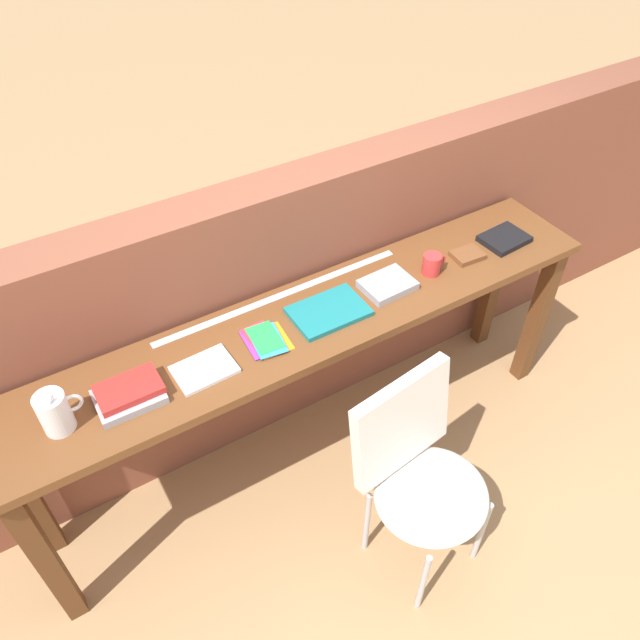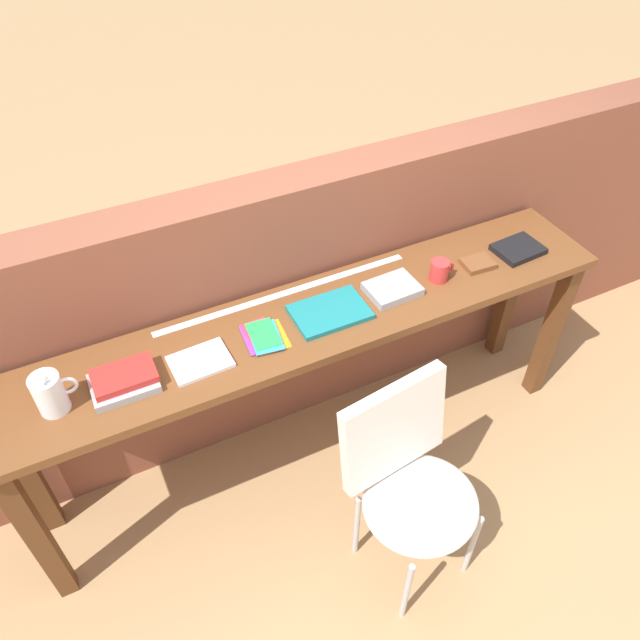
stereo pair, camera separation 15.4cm
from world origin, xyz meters
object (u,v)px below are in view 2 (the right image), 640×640
object	(u,v)px
chair_white_moulded	(411,478)
book_repair_rightmost	(518,249)
mug	(440,271)
book_stack_leftmost	(124,380)
leather_journal_brown	(478,264)
book_open_centre	(330,312)
pamphlet_pile_colourful	(264,336)
magazine_cycling	(200,362)
pitcher_white	(50,393)

from	to	relation	value
chair_white_moulded	book_repair_rightmost	xyz separation A→B (m)	(0.87, 0.58, 0.37)
chair_white_moulded	mug	bearing A→B (deg)	51.65
mug	book_stack_leftmost	bearing A→B (deg)	-179.92
mug	book_repair_rightmost	xyz separation A→B (m)	(0.41, 0.00, -0.03)
leather_journal_brown	book_stack_leftmost	bearing A→B (deg)	-175.92
book_open_centre	leather_journal_brown	world-z (taller)	leather_journal_brown
leather_journal_brown	pamphlet_pile_colourful	bearing A→B (deg)	-176.24
chair_white_moulded	book_open_centre	bearing A→B (deg)	93.99
pamphlet_pile_colourful	leather_journal_brown	world-z (taller)	leather_journal_brown
book_repair_rightmost	book_stack_leftmost	bearing A→B (deg)	176.54
pamphlet_pile_colourful	leather_journal_brown	xyz separation A→B (m)	(0.97, -0.00, 0.00)
book_stack_leftmost	magazine_cycling	distance (m)	0.27
chair_white_moulded	pitcher_white	bearing A→B (deg)	151.55
mug	leather_journal_brown	bearing A→B (deg)	0.09
mug	book_open_centre	bearing A→B (deg)	178.90
leather_journal_brown	book_repair_rightmost	distance (m)	0.22
mug	book_repair_rightmost	world-z (taller)	mug
book_open_centre	book_repair_rightmost	distance (m)	0.91
book_repair_rightmost	book_open_centre	bearing A→B (deg)	175.98
pitcher_white	magazine_cycling	xyz separation A→B (m)	(0.50, -0.02, -0.07)
pitcher_white	book_open_centre	xyz separation A→B (m)	(1.03, 0.01, -0.07)
pitcher_white	pamphlet_pile_colourful	xyz separation A→B (m)	(0.75, 0.00, -0.07)
book_stack_leftmost	pamphlet_pile_colourful	xyz separation A→B (m)	(0.52, 0.01, -0.02)
leather_journal_brown	book_open_centre	bearing A→B (deg)	-176.76
book_open_centre	leather_journal_brown	bearing A→B (deg)	-0.34
book_stack_leftmost	leather_journal_brown	size ratio (longest dim) A/B	1.75
book_stack_leftmost	leather_journal_brown	xyz separation A→B (m)	(1.49, 0.00, -0.02)
book_stack_leftmost	mug	xyz separation A→B (m)	(1.30, 0.00, 0.02)
pamphlet_pile_colourful	book_repair_rightmost	world-z (taller)	book_repair_rightmost
chair_white_moulded	magazine_cycling	bearing A→B (deg)	135.52
pitcher_white	book_open_centre	distance (m)	1.03
mug	book_repair_rightmost	bearing A→B (deg)	0.48
pamphlet_pile_colourful	mug	size ratio (longest dim) A/B	1.80
pamphlet_pile_colourful	leather_journal_brown	distance (m)	0.97
book_repair_rightmost	mug	bearing A→B (deg)	176.84
chair_white_moulded	book_stack_leftmost	bearing A→B (deg)	145.51
pitcher_white	leather_journal_brown	distance (m)	1.73
chair_white_moulded	book_repair_rightmost	world-z (taller)	book_repair_rightmost
pitcher_white	leather_journal_brown	xyz separation A→B (m)	(1.72, -0.00, -0.07)
book_stack_leftmost	magazine_cycling	xyz separation A→B (m)	(0.27, -0.01, -0.02)
chair_white_moulded	pamphlet_pile_colourful	distance (m)	0.76
magazine_cycling	mug	world-z (taller)	mug
pitcher_white	leather_journal_brown	world-z (taller)	pitcher_white
book_stack_leftmost	magazine_cycling	world-z (taller)	book_stack_leftmost
magazine_cycling	book_repair_rightmost	size ratio (longest dim) A/B	1.06
chair_white_moulded	mug	distance (m)	0.84
book_stack_leftmost	leather_journal_brown	bearing A→B (deg)	0.08
magazine_cycling	pamphlet_pile_colourful	distance (m)	0.26
pitcher_white	book_stack_leftmost	bearing A→B (deg)	-0.72
pamphlet_pile_colourful	book_open_centre	bearing A→B (deg)	1.09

